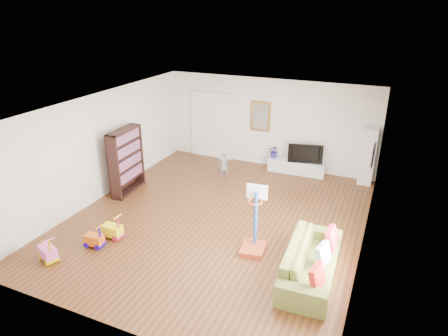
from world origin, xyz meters
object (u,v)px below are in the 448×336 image
at_px(sofa, 312,261).
at_px(basketball_hoop, 254,221).
at_px(media_console, 297,167).
at_px(bookshelf, 126,161).

height_order(sofa, basketball_hoop, basketball_hoop).
relative_size(media_console, basketball_hoop, 1.18).
bearing_deg(sofa, bookshelf, 70.31).
bearing_deg(media_console, sofa, -73.90).
bearing_deg(basketball_hoop, bookshelf, 153.87).
relative_size(bookshelf, basketball_hoop, 1.23).
bearing_deg(sofa, basketball_hoop, 73.39).
xyz_separation_m(bookshelf, basketball_hoop, (4.05, -1.32, -0.16)).
xyz_separation_m(bookshelf, sofa, (5.30, -1.63, -0.54)).
xyz_separation_m(media_console, sofa, (1.46, -4.69, 0.13)).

